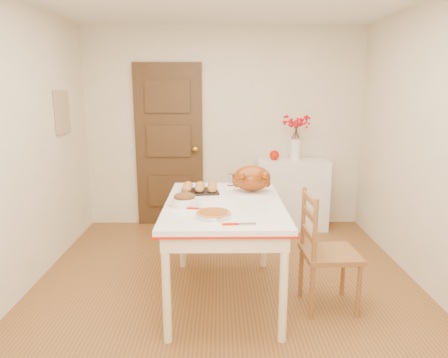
{
  "coord_description": "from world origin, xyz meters",
  "views": [
    {
      "loc": [
        -0.06,
        -3.2,
        1.74
      ],
      "look_at": [
        -0.02,
        0.04,
        1.02
      ],
      "focal_mm": 32.75,
      "sensor_mm": 36.0,
      "label": 1
    }
  ],
  "objects_px": {
    "turkey_platter": "(252,180)",
    "pumpkin_pie": "(213,213)",
    "sideboard": "(292,194)",
    "kitchen_table": "(224,251)",
    "chair_oak": "(330,251)"
  },
  "relations": [
    {
      "from": "turkey_platter",
      "to": "pumpkin_pie",
      "type": "height_order",
      "value": "turkey_platter"
    },
    {
      "from": "kitchen_table",
      "to": "chair_oak",
      "type": "bearing_deg",
      "value": -10.27
    },
    {
      "from": "chair_oak",
      "to": "turkey_platter",
      "type": "distance_m",
      "value": 0.89
    },
    {
      "from": "sideboard",
      "to": "turkey_platter",
      "type": "relative_size",
      "value": 2.28
    },
    {
      "from": "chair_oak",
      "to": "turkey_platter",
      "type": "xyz_separation_m",
      "value": [
        -0.6,
        0.44,
        0.49
      ]
    },
    {
      "from": "sideboard",
      "to": "pumpkin_pie",
      "type": "height_order",
      "value": "pumpkin_pie"
    },
    {
      "from": "turkey_platter",
      "to": "sideboard",
      "type": "bearing_deg",
      "value": 75.1
    },
    {
      "from": "sideboard",
      "to": "kitchen_table",
      "type": "relative_size",
      "value": 0.62
    },
    {
      "from": "chair_oak",
      "to": "pumpkin_pie",
      "type": "xyz_separation_m",
      "value": [
        -0.93,
        -0.24,
        0.39
      ]
    },
    {
      "from": "pumpkin_pie",
      "to": "sideboard",
      "type": "bearing_deg",
      "value": 66.37
    },
    {
      "from": "kitchen_table",
      "to": "chair_oak",
      "type": "xyz_separation_m",
      "value": [
        0.84,
        -0.15,
        0.06
      ]
    },
    {
      "from": "kitchen_table",
      "to": "chair_oak",
      "type": "distance_m",
      "value": 0.86
    },
    {
      "from": "kitchen_table",
      "to": "turkey_platter",
      "type": "xyz_separation_m",
      "value": [
        0.25,
        0.28,
        0.55
      ]
    },
    {
      "from": "turkey_platter",
      "to": "pumpkin_pie",
      "type": "distance_m",
      "value": 0.75
    },
    {
      "from": "sideboard",
      "to": "chair_oak",
      "type": "bearing_deg",
      "value": -90.82
    }
  ]
}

